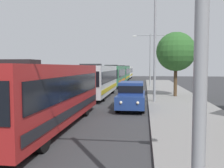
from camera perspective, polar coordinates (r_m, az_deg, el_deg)
bus_lead at (r=12.45m, az=-14.28°, el=-2.02°), size 2.58×11.04×3.21m
bus_second_in_line at (r=24.82m, az=-3.25°, el=1.02°), size 2.58×10.95×3.21m
bus_middle at (r=38.00m, az=0.48°, el=2.05°), size 2.58×11.45×3.21m
bus_fourth_in_line at (r=51.29m, az=2.29°, el=2.55°), size 2.58×11.94×3.21m
bus_rear at (r=64.68m, az=3.36°, el=2.84°), size 2.58×10.49×3.21m
white_suv at (r=17.53m, az=4.45°, el=-2.36°), size 1.86×4.89×1.90m
box_truck_oncoming at (r=67.31m, az=0.69°, el=2.90°), size 2.35×7.14×3.15m
streetlamp_mid at (r=20.61m, az=9.78°, el=10.99°), size 5.04×0.28×8.93m
streetlamp_far at (r=37.20m, az=8.72°, el=6.74°), size 5.17×0.28×7.57m
roadside_tree at (r=24.64m, az=14.36°, el=7.13°), size 3.70×3.70×6.09m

